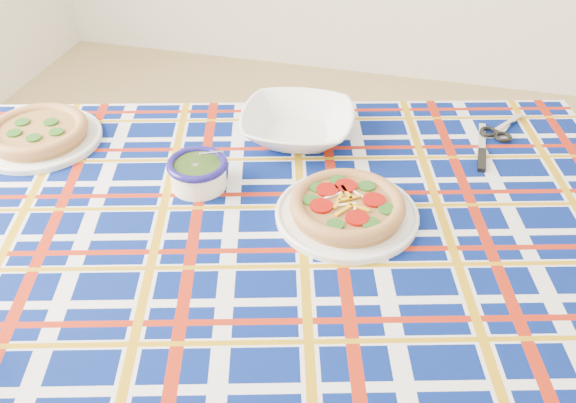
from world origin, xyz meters
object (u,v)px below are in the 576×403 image
(dining_table, at_px, (267,249))
(main_focaccia_plate, at_px, (347,206))
(pesto_bowl, at_px, (198,171))
(serving_bowl, at_px, (298,125))

(dining_table, height_order, main_focaccia_plate, main_focaccia_plate)
(main_focaccia_plate, distance_m, pesto_bowl, 0.31)
(serving_bowl, bearing_deg, pesto_bowl, -122.56)
(main_focaccia_plate, distance_m, serving_bowl, 0.30)
(serving_bowl, bearing_deg, main_focaccia_plate, -58.28)
(dining_table, relative_size, pesto_bowl, 13.39)
(dining_table, bearing_deg, pesto_bowl, 139.92)
(main_focaccia_plate, xyz_separation_m, serving_bowl, (-0.16, 0.26, 0.00))
(main_focaccia_plate, height_order, serving_bowl, serving_bowl)
(dining_table, bearing_deg, serving_bowl, 77.33)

